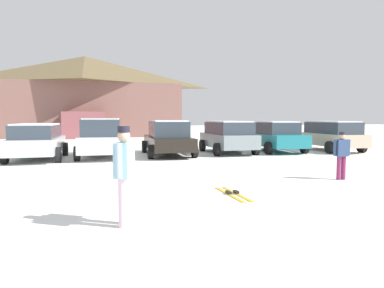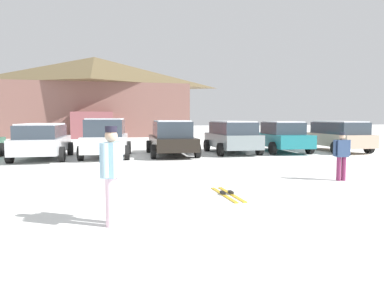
{
  "view_description": "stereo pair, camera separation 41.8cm",
  "coord_description": "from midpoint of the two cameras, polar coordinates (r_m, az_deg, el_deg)",
  "views": [
    {
      "loc": [
        -3.63,
        -4.07,
        1.79
      ],
      "look_at": [
        -0.31,
        7.21,
        0.92
      ],
      "focal_mm": 32.0,
      "sensor_mm": 36.0,
      "label": 1
    },
    {
      "loc": [
        -3.23,
        -4.18,
        1.79
      ],
      "look_at": [
        -0.31,
        7.21,
        0.92
      ],
      "focal_mm": 32.0,
      "sensor_mm": 36.0,
      "label": 2
    }
  ],
  "objects": [
    {
      "name": "ground",
      "position": [
        5.66,
        24.85,
        -14.6
      ],
      "size": [
        160.0,
        160.0,
        0.0
      ],
      "primitive_type": "plane",
      "color": "white"
    },
    {
      "name": "ski_lodge",
      "position": [
        37.54,
        -15.56,
        7.73
      ],
      "size": [
        19.24,
        11.59,
        8.21
      ],
      "color": "brown",
      "rests_on": "ground"
    },
    {
      "name": "parked_silver_wagon",
      "position": [
        16.44,
        -23.0,
        0.67
      ],
      "size": [
        2.31,
        4.41,
        1.57
      ],
      "color": "silver",
      "rests_on": "ground"
    },
    {
      "name": "parked_white_suv",
      "position": [
        16.41,
        -13.36,
        1.25
      ],
      "size": [
        2.47,
        4.61,
        1.81
      ],
      "color": "silver",
      "rests_on": "ground"
    },
    {
      "name": "parked_black_sedan",
      "position": [
        16.75,
        -2.72,
        1.04
      ],
      "size": [
        2.43,
        4.8,
        1.7
      ],
      "color": "black",
      "rests_on": "ground"
    },
    {
      "name": "parked_grey_wagon",
      "position": [
        17.79,
        7.34,
        1.35
      ],
      "size": [
        2.33,
        4.17,
        1.66
      ],
      "color": "slate",
      "rests_on": "ground"
    },
    {
      "name": "parked_teal_hatchback",
      "position": [
        18.97,
        15.25,
        1.21
      ],
      "size": [
        2.47,
        4.35,
        1.64
      ],
      "color": "#1B6E77",
      "rests_on": "ground"
    },
    {
      "name": "parked_beige_suv",
      "position": [
        20.33,
        23.69,
        1.36
      ],
      "size": [
        2.35,
        4.37,
        1.65
      ],
      "color": "tan",
      "rests_on": "ground"
    },
    {
      "name": "skier_teen_in_navy_coat",
      "position": [
        10.82,
        24.69,
        -1.41
      ],
      "size": [
        0.52,
        0.24,
        1.41
      ],
      "color": "#7B2952",
      "rests_on": "ground"
    },
    {
      "name": "skier_adult_in_blue_parka",
      "position": [
        5.83,
        -11.23,
        -4.2
      ],
      "size": [
        0.38,
        0.57,
        1.67
      ],
      "color": "silver",
      "rests_on": "ground"
    },
    {
      "name": "pair_of_skis",
      "position": [
        8.19,
        7.37,
        -8.27
      ],
      "size": [
        0.3,
        1.65,
        0.08
      ],
      "color": "gold",
      "rests_on": "ground"
    }
  ]
}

